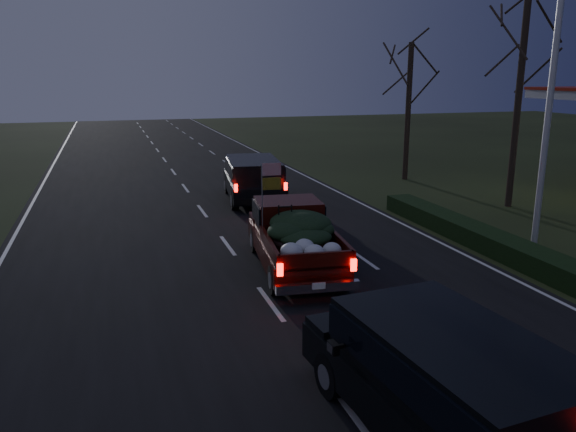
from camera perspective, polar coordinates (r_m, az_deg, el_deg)
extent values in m
plane|color=black|center=(13.75, -1.80, -8.94)|extent=(120.00, 120.00, 0.00)
cube|color=black|center=(13.75, -1.80, -8.90)|extent=(14.00, 120.00, 0.02)
cube|color=black|center=(19.57, 18.10, -1.66)|extent=(1.00, 10.00, 0.60)
cylinder|color=silver|center=(19.23, 25.02, 10.19)|extent=(0.20, 0.20, 9.00)
cylinder|color=black|center=(24.98, 22.32, 10.49)|extent=(0.28, 0.28, 8.50)
cylinder|color=black|center=(30.21, 12.09, 10.24)|extent=(0.28, 0.28, 7.00)
cube|color=#3C0D08|center=(16.04, 0.61, -3.23)|extent=(2.58, 5.21, 0.55)
cube|color=#3C0D08|center=(16.69, -0.01, 0.13)|extent=(2.03, 1.81, 0.90)
cube|color=black|center=(16.67, -0.01, 0.47)|extent=(2.12, 1.72, 0.55)
cube|color=#3C0D08|center=(14.74, 1.63, -3.60)|extent=(2.17, 3.00, 0.06)
ellipsoid|color=black|center=(15.09, 1.41, -1.39)|extent=(1.80, 1.98, 0.60)
cylinder|color=gray|center=(15.52, -2.64, 1.70)|extent=(0.03, 0.03, 2.00)
cube|color=red|center=(15.40, -1.68, 4.76)|extent=(0.52, 0.08, 0.34)
cube|color=gold|center=(15.47, -1.67, 3.30)|extent=(0.52, 0.08, 0.34)
cube|color=black|center=(24.79, -3.58, 3.15)|extent=(2.85, 5.51, 0.66)
cube|color=black|center=(24.39, -3.53, 4.76)|extent=(2.54, 4.08, 0.88)
cube|color=black|center=(24.37, -3.53, 4.96)|extent=(2.63, 3.98, 0.53)
cube|color=black|center=(9.11, 15.22, -17.56)|extent=(2.61, 5.40, 0.65)
cube|color=black|center=(8.56, 16.68, -14.13)|extent=(2.36, 3.98, 0.87)
cube|color=black|center=(8.52, 16.73, -13.61)|extent=(2.46, 3.88, 0.52)
cube|color=black|center=(8.95, 4.62, -13.20)|extent=(0.13, 0.25, 0.17)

